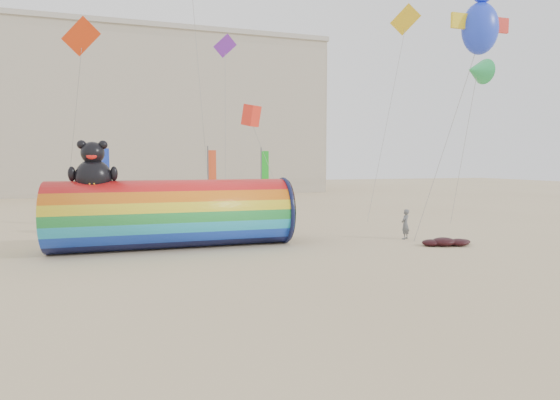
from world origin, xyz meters
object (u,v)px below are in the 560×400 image
object	(u,v)px
windsock_assembly	(174,212)
kite_handler	(405,224)
hotel_building	(92,114)
fabric_bundle	(447,242)

from	to	relation	value
windsock_assembly	kite_handler	distance (m)	11.82
hotel_building	windsock_assembly	xyz separation A→B (m)	(8.18, -41.41, -8.63)
hotel_building	windsock_assembly	size ratio (longest dim) A/B	5.48
hotel_building	fabric_bundle	world-z (taller)	hotel_building
hotel_building	kite_handler	bearing A→B (deg)	-64.93
windsock_assembly	fabric_bundle	bearing A→B (deg)	-14.54
windsock_assembly	fabric_bundle	size ratio (longest dim) A/B	4.21
windsock_assembly	fabric_bundle	xyz separation A→B (m)	(12.68, -3.29, -1.51)
hotel_building	fabric_bundle	bearing A→B (deg)	-64.98
kite_handler	fabric_bundle	distance (m)	2.42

